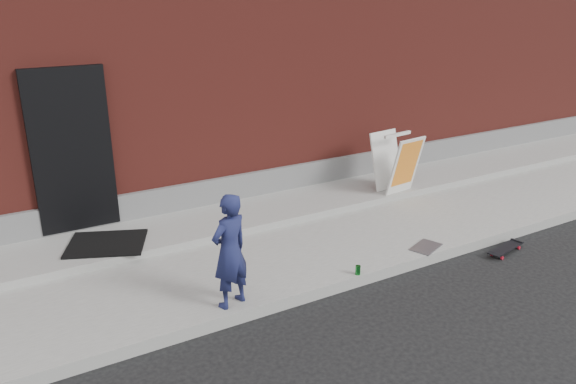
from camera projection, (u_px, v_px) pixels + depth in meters
ground at (354, 289)px, 6.88m from camera, size 80.00×80.00×0.00m
sidewalk at (292, 239)px, 8.07m from camera, size 20.00×3.00×0.15m
apron at (263, 211)px, 8.76m from camera, size 20.00×1.20×0.10m
building at (159, 38)px, 11.72m from camera, size 20.00×8.10×5.00m
child at (230, 251)px, 6.04m from camera, size 0.55×0.45×1.31m
skateboard at (506, 248)px, 7.81m from camera, size 0.70×0.31×0.08m
pizza_sign at (397, 162)px, 9.32m from camera, size 0.68×0.77×0.99m
soda_can at (358, 270)px, 6.89m from camera, size 0.07×0.07×0.12m
doormat at (107, 243)px, 7.48m from camera, size 1.22×1.12×0.03m
utility_plate at (426, 247)px, 7.63m from camera, size 0.53×0.43×0.01m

